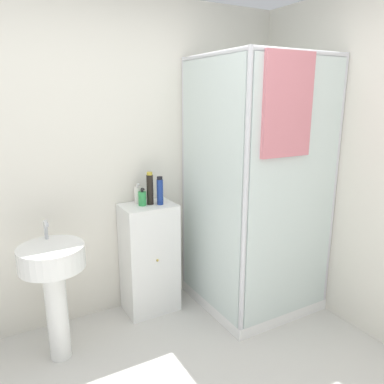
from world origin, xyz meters
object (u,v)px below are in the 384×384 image
shampoo_bottle_tall_black (150,189)px  lotion_bottle_white (138,195)px  sink (54,276)px  soap_dispenser (142,198)px  shampoo_bottle_blue (160,191)px

shampoo_bottle_tall_black → lotion_bottle_white: (-0.07, 0.08, -0.06)m
sink → shampoo_bottle_tall_black: shampoo_bottle_tall_black is taller
soap_dispenser → lotion_bottle_white: size_ratio=0.86×
shampoo_bottle_blue → lotion_bottle_white: size_ratio=1.37×
soap_dispenser → sink: bearing=-160.6°
sink → shampoo_bottle_blue: shampoo_bottle_blue is taller
sink → shampoo_bottle_blue: bearing=14.1°
sink → soap_dispenser: 0.87m
shampoo_bottle_blue → lotion_bottle_white: (-0.14, 0.12, -0.04)m
sink → soap_dispenser: size_ratio=6.68×
shampoo_bottle_blue → sink: bearing=-165.9°
sink → soap_dispenser: bearing=19.4°
soap_dispenser → lotion_bottle_white: (-0.01, 0.08, 0.01)m
soap_dispenser → lotion_bottle_white: 0.08m
soap_dispenser → shampoo_bottle_tall_black: 0.10m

